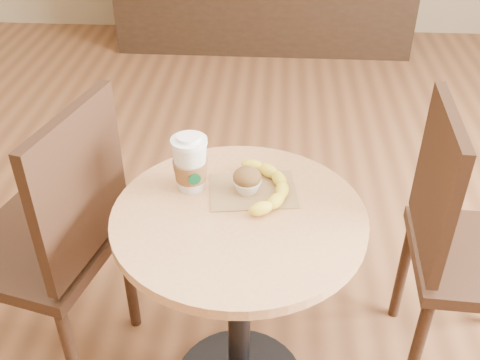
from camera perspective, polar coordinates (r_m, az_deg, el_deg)
The scene contains 7 objects.
cafe_table at distance 1.64m, azimuth -0.10°, elevation -9.53°, with size 0.68×0.68×0.75m.
chair_left at distance 1.81m, azimuth -18.27°, elevation -5.62°, with size 0.53×0.53×1.00m.
chair_right at distance 1.86m, azimuth 21.79°, elevation -5.99°, with size 0.45×0.45×0.97m.
kraft_bag at distance 1.57m, azimuth 1.32°, elevation -1.07°, with size 0.24×0.18×0.00m, color olive.
coffee_cup at distance 1.55m, azimuth -5.08°, elevation 1.55°, with size 0.10×0.10×0.17m.
muffin at distance 1.55m, azimuth 0.74°, elevation -0.03°, with size 0.08×0.08×0.07m.
banana at distance 1.55m, azimuth 2.70°, elevation -0.65°, with size 0.16×0.27×0.04m, color yellow, non-canonical shape.
Camera 1 is at (0.11, -1.14, 1.68)m, focal length 42.00 mm.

